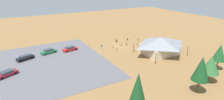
# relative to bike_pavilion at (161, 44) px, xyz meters

# --- Properties ---
(ground) EXTENTS (160.00, 160.00, 0.00)m
(ground) POSITION_rel_bike_pavilion_xyz_m (7.27, -11.71, -3.05)
(ground) COLOR olive
(ground) RESTS_ON ground
(parking_lot_asphalt) EXTENTS (32.43, 35.86, 0.05)m
(parking_lot_asphalt) POSITION_rel_bike_pavilion_xyz_m (32.69, -9.31, -3.03)
(parking_lot_asphalt) COLOR #56565B
(parking_lot_asphalt) RESTS_ON ground
(bike_pavilion) EXTENTS (13.05, 10.59, 5.38)m
(bike_pavilion) POSITION_rel_bike_pavilion_xyz_m (0.00, 0.00, 0.00)
(bike_pavilion) COLOR beige
(bike_pavilion) RESTS_ON ground
(trash_bin) EXTENTS (0.60, 0.60, 0.90)m
(trash_bin) POSITION_rel_bike_pavilion_xyz_m (5.45, -17.16, -2.60)
(trash_bin) COLOR brown
(trash_bin) RESTS_ON ground
(lot_sign) EXTENTS (0.56, 0.08, 2.20)m
(lot_sign) POSITION_rel_bike_pavilion_xyz_m (14.51, -10.93, -1.64)
(lot_sign) COLOR #99999E
(lot_sign) RESTS_ON ground
(pine_center) EXTENTS (3.86, 3.86, 6.12)m
(pine_center) POSITION_rel_bike_pavilion_xyz_m (2.50, 18.20, 1.06)
(pine_center) COLOR brown
(pine_center) RESTS_ON ground
(pine_west) EXTENTS (3.33, 3.33, 7.80)m
(pine_west) POSITION_rel_bike_pavilion_xyz_m (8.37, 19.95, 2.23)
(pine_west) COLOR brown
(pine_west) RESTS_ON ground
(pine_midwest) EXTENTS (3.02, 3.02, 7.98)m
(pine_midwest) POSITION_rel_bike_pavilion_xyz_m (23.36, 19.70, 1.99)
(pine_midwest) COLOR brown
(pine_midwest) RESTS_ON ground
(pine_east) EXTENTS (3.18, 3.18, 6.65)m
(pine_east) POSITION_rel_bike_pavilion_xyz_m (-5.00, 15.31, 1.47)
(pine_east) COLOR brown
(pine_east) RESTS_ON ground
(bicycle_black_by_bin) EXTENTS (1.59, 0.76, 0.86)m
(bicycle_black_by_bin) POSITION_rel_bike_pavilion_xyz_m (-11.25, -5.73, -2.68)
(bicycle_black_by_bin) COLOR black
(bicycle_black_by_bin) RESTS_ON ground
(bicycle_silver_yard_right) EXTENTS (1.26, 1.14, 0.82)m
(bicycle_silver_yard_right) POSITION_rel_bike_pavilion_xyz_m (9.77, -9.80, -2.69)
(bicycle_silver_yard_right) COLOR black
(bicycle_silver_yard_right) RESTS_ON ground
(bicycle_green_near_porch) EXTENTS (0.91, 1.46, 0.82)m
(bicycle_green_near_porch) POSITION_rel_bike_pavilion_xyz_m (-13.20, -7.67, -2.68)
(bicycle_green_near_porch) COLOR black
(bicycle_green_near_porch) RESTS_ON ground
(bicycle_teal_yard_center) EXTENTS (1.31, 1.34, 0.88)m
(bicycle_teal_yard_center) POSITION_rel_bike_pavilion_xyz_m (4.59, -11.73, -2.66)
(bicycle_teal_yard_center) COLOR black
(bicycle_teal_yard_center) RESTS_ON ground
(bicycle_yellow_mid_cluster) EXTENTS (0.75, 1.67, 0.79)m
(bicycle_yellow_mid_cluster) POSITION_rel_bike_pavilion_xyz_m (-2.54, -14.48, -2.68)
(bicycle_yellow_mid_cluster) COLOR black
(bicycle_yellow_mid_cluster) RESTS_ON ground
(bicycle_blue_yard_left) EXTENTS (1.70, 0.48, 0.78)m
(bicycle_blue_yard_left) POSITION_rel_bike_pavilion_xyz_m (6.65, -12.24, -2.70)
(bicycle_blue_yard_left) COLOR black
(bicycle_blue_yard_left) RESTS_ON ground
(bicycle_white_back_row) EXTENTS (0.48, 1.75, 0.89)m
(bicycle_white_back_row) POSITION_rel_bike_pavilion_xyz_m (-2.77, -11.21, -2.67)
(bicycle_white_back_row) COLOR black
(bicycle_white_back_row) RESTS_ON ground
(bicycle_red_trailside) EXTENTS (1.01, 1.41, 0.76)m
(bicycle_red_trailside) POSITION_rel_bike_pavilion_xyz_m (9.76, -12.17, -2.70)
(bicycle_red_trailside) COLOR black
(bicycle_red_trailside) RESTS_ON ground
(bicycle_purple_edge_north) EXTENTS (1.71, 0.48, 0.81)m
(bicycle_purple_edge_north) POSITION_rel_bike_pavilion_xyz_m (-6.26, -11.58, -2.69)
(bicycle_purple_edge_north) COLOR black
(bicycle_purple_edge_north) RESTS_ON ground
(bicycle_orange_lone_west) EXTENTS (0.58, 1.72, 0.76)m
(bicycle_orange_lone_west) POSITION_rel_bike_pavilion_xyz_m (-10.36, -3.70, -2.70)
(bicycle_orange_lone_west) COLOR black
(bicycle_orange_lone_west) RESTS_ON ground
(bicycle_black_yard_front) EXTENTS (0.67, 1.62, 0.78)m
(bicycle_black_yard_front) POSITION_rel_bike_pavilion_xyz_m (0.92, -9.65, -2.69)
(bicycle_black_yard_front) COLOR black
(bicycle_black_yard_front) RESTS_ON ground
(bicycle_silver_near_sign) EXTENTS (0.68, 1.55, 0.82)m
(bicycle_silver_near_sign) POSITION_rel_bike_pavilion_xyz_m (12.93, -14.81, -2.71)
(bicycle_silver_near_sign) COLOR black
(bicycle_silver_near_sign) RESTS_ON ground
(car_black_far_end) EXTENTS (5.05, 3.34, 1.40)m
(car_black_far_end) POSITION_rel_bike_pavilion_xyz_m (36.79, -15.16, -2.30)
(car_black_far_end) COLOR black
(car_black_far_end) RESTS_ON parking_lot_asphalt
(car_maroon_aisle_side) EXTENTS (5.08, 3.77, 1.34)m
(car_maroon_aisle_side) POSITION_rel_bike_pavilion_xyz_m (41.69, -6.63, -2.33)
(car_maroon_aisle_side) COLOR maroon
(car_maroon_aisle_side) RESTS_ON parking_lot_asphalt
(car_red_end_stall) EXTENTS (4.92, 2.75, 1.38)m
(car_red_end_stall) POSITION_rel_bike_pavilion_xyz_m (23.31, -16.34, -2.32)
(car_red_end_stall) COLOR red
(car_red_end_stall) RESTS_ON parking_lot_asphalt
(car_green_front_row) EXTENTS (4.95, 3.03, 1.42)m
(car_green_front_row) POSITION_rel_bike_pavilion_xyz_m (29.90, -17.15, -2.30)
(car_green_front_row) COLOR #1E6B3D
(car_green_front_row) RESTS_ON parking_lot_asphalt
(visitor_by_pavilion) EXTENTS (0.38, 0.36, 1.77)m
(visitor_by_pavilion) POSITION_rel_bike_pavilion_xyz_m (-10.73, -8.01, -2.13)
(visitor_by_pavilion) COLOR #2D3347
(visitor_by_pavilion) RESTS_ON ground
(visitor_near_lot) EXTENTS (0.37, 0.40, 1.78)m
(visitor_near_lot) POSITION_rel_bike_pavilion_xyz_m (0.67, -16.94, -2.12)
(visitor_near_lot) COLOR #2D3347
(visitor_near_lot) RESTS_ON ground
(visitor_crossing_yard) EXTENTS (0.39, 0.40, 1.63)m
(visitor_crossing_yard) POSITION_rel_bike_pavilion_xyz_m (-0.61, -9.10, -2.20)
(visitor_crossing_yard) COLOR #2D3347
(visitor_crossing_yard) RESTS_ON ground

